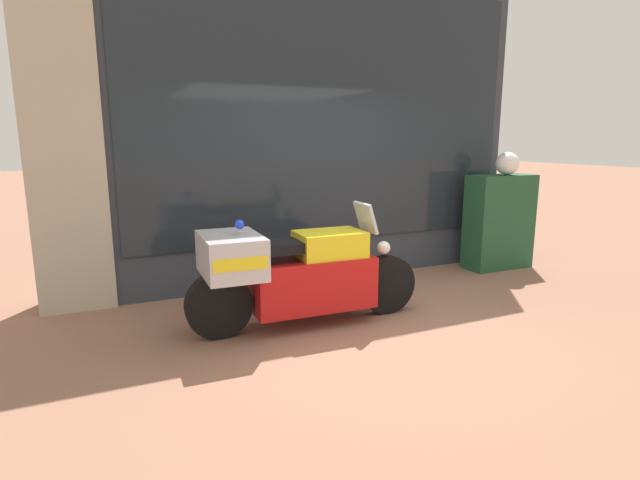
% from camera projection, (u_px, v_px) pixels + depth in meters
% --- Properties ---
extents(ground_plane, '(60.00, 60.00, 0.00)m').
position_uv_depth(ground_plane, '(381.00, 328.00, 4.92)').
color(ground_plane, '#8E604C').
extents(shop_building, '(6.19, 0.55, 4.17)m').
position_uv_depth(shop_building, '(274.00, 117.00, 6.13)').
color(shop_building, '#333842').
rests_on(shop_building, ground).
extents(window_display, '(4.97, 0.30, 1.90)m').
position_uv_depth(window_display, '(323.00, 242.00, 6.76)').
color(window_display, slate).
rests_on(window_display, ground).
extents(paramedic_motorcycle, '(2.42, 0.78, 1.21)m').
position_uv_depth(paramedic_motorcycle, '(293.00, 271.00, 4.87)').
color(paramedic_motorcycle, black).
rests_on(paramedic_motorcycle, ground).
extents(utility_cabinet, '(0.98, 0.42, 1.34)m').
position_uv_depth(utility_cabinet, '(499.00, 222.00, 7.13)').
color(utility_cabinet, '#1E4C2D').
rests_on(utility_cabinet, ground).
extents(white_helmet, '(0.32, 0.32, 0.32)m').
position_uv_depth(white_helmet, '(507.00, 164.00, 6.93)').
color(white_helmet, white).
rests_on(white_helmet, utility_cabinet).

